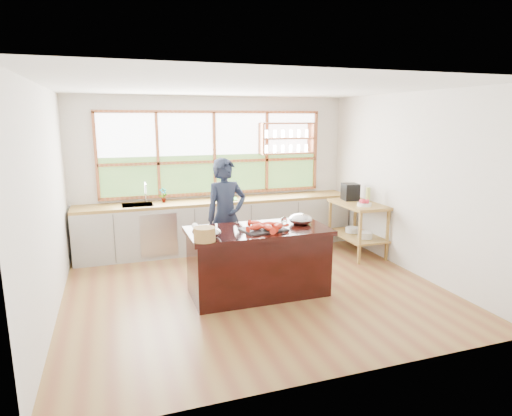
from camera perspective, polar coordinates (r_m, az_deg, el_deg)
name	(u,v)px	position (r m, az deg, el deg)	size (l,w,h in m)	color
ground_plane	(253,288)	(6.07, -0.35, -10.57)	(5.00, 5.00, 0.00)	olive
room_shell	(244,159)	(6.13, -1.67, 6.59)	(5.02, 4.52, 2.71)	silver
back_counter	(218,224)	(7.70, -5.03, -2.16)	(4.90, 0.63, 0.90)	#AAA7A2
right_shelf_unit	(358,220)	(7.56, 13.43, -1.54)	(0.62, 1.10, 0.90)	olive
island	(258,261)	(5.73, 0.28, -7.10)	(1.85, 0.90, 0.90)	black
cook	(226,217)	(6.35, -4.00, -1.24)	(0.64, 0.42, 1.76)	#192033
potted_plant	(163,195)	(7.48, -12.25, 1.69)	(0.14, 0.09, 0.26)	slate
cutting_board	(226,199)	(7.63, -4.05, 1.22)	(0.40, 0.30, 0.01)	green
espresso_machine	(350,192)	(7.71, 12.46, 2.13)	(0.26, 0.27, 0.29)	black
wine_bottle	(368,196)	(7.34, 14.69, 1.54)	(0.07, 0.07, 0.30)	#A9BA58
fruit_bowl	(364,203)	(7.26, 14.26, 0.61)	(0.23, 0.23, 0.11)	silver
slate_board	(263,229)	(5.53, 0.99, -2.86)	(0.55, 0.40, 0.02)	black
lobster_pile	(266,226)	(5.50, 1.31, -2.42)	(0.52, 0.48, 0.08)	red
mixing_bowl_left	(210,232)	(5.23, -6.22, -3.24)	(0.28, 0.28, 0.13)	#ACADB3
mixing_bowl_right	(300,219)	(5.86, 5.94, -1.49)	(0.32, 0.32, 0.15)	#ACADB3
wine_glass	(284,221)	(5.32, 3.76, -1.80)	(0.08, 0.08, 0.22)	white
wicker_basket	(204,234)	(5.06, -6.89, -3.51)	(0.26, 0.26, 0.17)	#9D6D3D
parchment_roll	(197,228)	(5.51, -7.84, -2.71)	(0.08, 0.08, 0.30)	white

